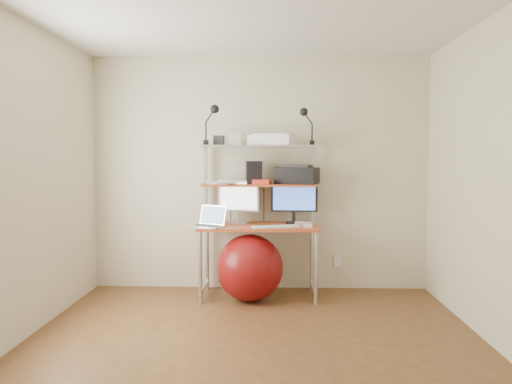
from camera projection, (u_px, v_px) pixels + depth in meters
room at (253, 182)px, 3.59m from camera, size 3.60×3.60×3.60m
computer_desk at (259, 203)px, 5.11m from camera, size 1.20×0.60×1.57m
wall_outlet at (338, 261)px, 5.41m from camera, size 0.08×0.01×0.12m
monitor_silver at (238, 199)px, 5.18m from camera, size 0.43×0.19×0.48m
monitor_black at (294, 200)px, 5.17m from camera, size 0.49×0.14×0.48m
laptop at (211, 222)px, 4.95m from camera, size 0.37×0.35×0.26m
keyboard at (276, 227)px, 4.89m from camera, size 0.48×0.26×0.01m
mouse at (308, 226)px, 4.91m from camera, size 0.09×0.05×0.02m
mac_mini at (306, 222)px, 5.14m from camera, size 0.23×0.23×0.03m
phone at (261, 226)px, 4.91m from camera, size 0.11×0.15×0.01m
printer at (297, 175)px, 5.18m from camera, size 0.48×0.40×0.20m
nas_cube at (254, 172)px, 5.19m from camera, size 0.18×0.18×0.24m
red_box at (262, 182)px, 5.08m from camera, size 0.19×0.15×0.05m
scanner at (273, 140)px, 5.12m from camera, size 0.51×0.42×0.12m
box_white at (235, 139)px, 5.13m from camera, size 0.13×0.12×0.13m
box_grey at (219, 140)px, 5.16m from camera, size 0.11×0.11×0.10m
clip_lamp_left at (213, 116)px, 5.02m from camera, size 0.16×0.09×0.40m
clip_lamp_right at (306, 118)px, 5.04m from camera, size 0.15×0.08×0.37m
exercise_ball at (250, 268)px, 4.94m from camera, size 0.66×0.66×0.66m
paper_stack at (221, 183)px, 5.17m from camera, size 0.37×0.42×0.02m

